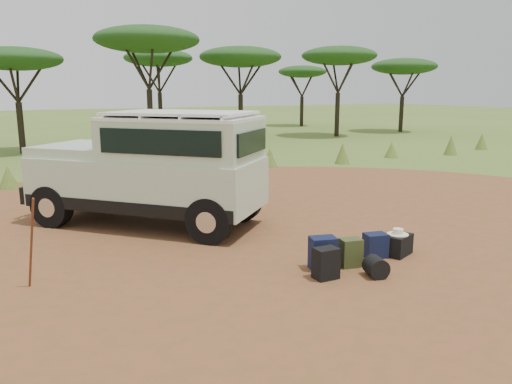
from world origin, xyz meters
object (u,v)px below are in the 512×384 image
walking_staff (31,244)px  safari_vehicle (154,171)px  backpack_olive (351,253)px  backpack_navy (323,253)px  duffel_navy (375,245)px  hard_case (397,245)px  backpack_black (326,263)px

walking_staff → safari_vehicle: bearing=18.1°
backpack_olive → backpack_navy: bearing=178.4°
safari_vehicle → walking_staff: bearing=-88.0°
backpack_olive → duffel_navy: size_ratio=1.11×
backpack_navy → backpack_olive: bearing=2.1°
walking_staff → backpack_olive: size_ratio=2.98×
safari_vehicle → hard_case: size_ratio=9.44×
backpack_navy → backpack_olive: 0.50m
backpack_navy → hard_case: (1.62, -0.04, -0.09)m
backpack_navy → duffel_navy: size_ratio=1.27×
backpack_olive → hard_case: size_ratio=0.91×
walking_staff → backpack_olive: 5.02m
backpack_olive → duffel_navy: bearing=25.6°
backpack_black → backpack_olive: (0.69, 0.25, -0.01)m
safari_vehicle → duffel_navy: (2.77, -3.99, -0.98)m
backpack_navy → backpack_olive: size_ratio=1.14×
duffel_navy → backpack_navy: bearing=-164.6°
backpack_black → duffel_navy: bearing=18.1°
safari_vehicle → hard_case: safari_vehicle is taller
safari_vehicle → walking_staff: size_ratio=3.49×
safari_vehicle → walking_staff: 3.82m
safari_vehicle → backpack_olive: (2.08, -4.16, -0.96)m
safari_vehicle → backpack_navy: (1.59, -4.04, -0.92)m
walking_staff → backpack_olive: walking_staff is taller
backpack_navy → duffel_navy: (1.18, 0.05, -0.06)m
safari_vehicle → backpack_olive: bearing=-16.2°
backpack_black → duffel_navy: size_ratio=1.16×
walking_staff → backpack_black: size_ratio=2.87×
backpack_olive → hard_case: (1.13, 0.08, -0.05)m
duffel_navy → hard_case: 0.45m
walking_staff → duffel_navy: size_ratio=3.32×
walking_staff → backpack_black: 4.46m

